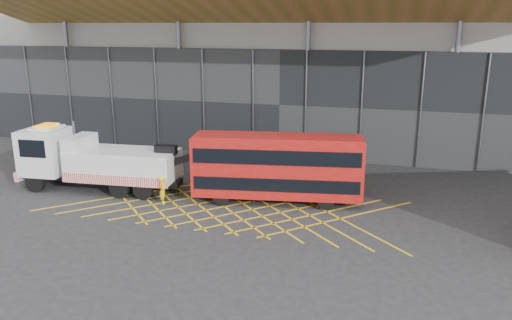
% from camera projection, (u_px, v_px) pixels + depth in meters
% --- Properties ---
extents(ground_plane, '(120.00, 120.00, 0.00)m').
position_uv_depth(ground_plane, '(198.00, 204.00, 28.09)').
color(ground_plane, '#242426').
extents(road_markings, '(19.96, 7.16, 0.01)m').
position_uv_depth(road_markings, '(224.00, 207.00, 27.66)').
color(road_markings, yellow).
rests_on(road_markings, ground_plane).
extents(construction_building, '(55.00, 23.97, 18.00)m').
position_uv_depth(construction_building, '(298.00, 34.00, 42.28)').
color(construction_building, gray).
rests_on(construction_building, ground_plane).
extents(recovery_truck, '(11.52, 3.46, 4.00)m').
position_uv_depth(recovery_truck, '(94.00, 160.00, 30.09)').
color(recovery_truck, black).
rests_on(recovery_truck, ground_plane).
extents(bus_towed, '(9.71, 3.68, 3.86)m').
position_uv_depth(bus_towed, '(277.00, 166.00, 27.89)').
color(bus_towed, '#9E0F0C').
rests_on(bus_towed, ground_plane).
extents(worker, '(0.57, 0.67, 1.55)m').
position_uv_depth(worker, '(163.00, 190.00, 28.02)').
color(worker, yellow).
rests_on(worker, ground_plane).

